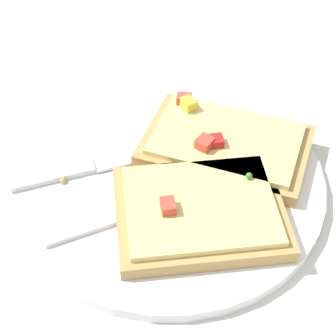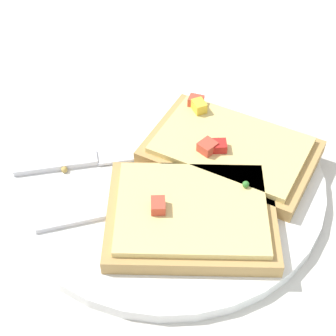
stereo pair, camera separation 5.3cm
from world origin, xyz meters
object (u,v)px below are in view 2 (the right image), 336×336
plate (168,180)px  pizza_slice_main (230,150)px  fork (162,201)px  knife (106,157)px  pizza_slice_corner (191,214)px

plate → pizza_slice_main: bearing=-65.1°
plate → fork: 0.04m
fork → knife: 0.08m
fork → pizza_slice_main: bearing=26.1°
knife → pizza_slice_main: bearing=-9.8°
plate → pizza_slice_corner: size_ratio=1.99×
plate → fork: (-0.03, 0.00, 0.01)m
fork → pizza_slice_main: pizza_slice_main is taller
plate → pizza_slice_main: pizza_slice_main is taller
plate → pizza_slice_main: size_ratio=1.59×
plate → knife: knife is taller
pizza_slice_corner → plate: bearing=-68.5°
knife → pizza_slice_corner: 0.11m
pizza_slice_corner → fork: bearing=-37.9°
knife → plate: bearing=-31.1°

